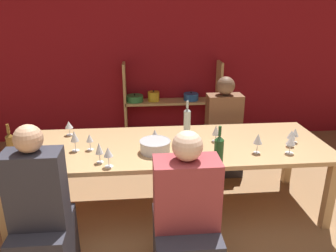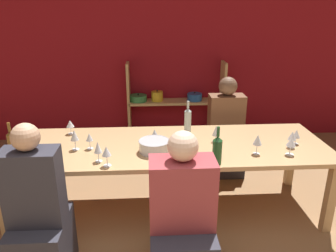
# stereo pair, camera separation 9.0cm
# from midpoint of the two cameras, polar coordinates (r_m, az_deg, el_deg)

# --- Properties ---
(wall_back_red) EXTENTS (8.80, 0.06, 2.70)m
(wall_back_red) POSITION_cam_midpoint_polar(r_m,az_deg,el_deg) (4.94, -3.57, 12.96)
(wall_back_red) COLOR maroon
(wall_back_red) RESTS_ON ground_plane
(shelf_unit) EXTENTS (1.43, 0.30, 1.21)m
(shelf_unit) POSITION_cam_midpoint_polar(r_m,az_deg,el_deg) (4.97, -0.16, 1.78)
(shelf_unit) COLOR tan
(shelf_unit) RESTS_ON ground_plane
(dining_table) EXTENTS (3.01, 1.01, 0.72)m
(dining_table) POSITION_cam_midpoint_polar(r_m,az_deg,el_deg) (3.15, -0.65, -4.30)
(dining_table) COLOR tan
(dining_table) RESTS_ON ground_plane
(mixing_bowl) EXTENTS (0.28, 0.28, 0.11)m
(mixing_bowl) POSITION_cam_midpoint_polar(r_m,az_deg,el_deg) (2.95, -3.14, -3.45)
(mixing_bowl) COLOR #B7BABC
(mixing_bowl) RESTS_ON dining_table
(wine_bottle_green) EXTENTS (0.07, 0.07, 0.30)m
(wine_bottle_green) POSITION_cam_midpoint_polar(r_m,az_deg,el_deg) (3.16, -26.46, -2.86)
(wine_bottle_green) COLOR brown
(wine_bottle_green) RESTS_ON dining_table
(wine_bottle_dark) EXTENTS (0.08, 0.08, 0.33)m
(wine_bottle_dark) POSITION_cam_midpoint_polar(r_m,az_deg,el_deg) (2.74, 7.92, -3.99)
(wine_bottle_dark) COLOR #1E4C23
(wine_bottle_dark) RESTS_ON dining_table
(wine_bottle_amber) EXTENTS (0.07, 0.07, 0.34)m
(wine_bottle_amber) POSITION_cam_midpoint_polar(r_m,az_deg,el_deg) (3.37, 2.58, 1.05)
(wine_bottle_amber) COLOR #B2C6C1
(wine_bottle_amber) RESTS_ON dining_table
(wine_glass_white_a) EXTENTS (0.07, 0.07, 0.14)m
(wine_glass_white_a) POSITION_cam_midpoint_polar(r_m,az_deg,el_deg) (3.35, 20.55, -1.12)
(wine_glass_white_a) COLOR white
(wine_glass_white_a) RESTS_ON dining_table
(wine_glass_white_b) EXTENTS (0.08, 0.08, 0.17)m
(wine_glass_white_b) POSITION_cam_midpoint_polar(r_m,az_deg,el_deg) (3.08, 19.85, -2.45)
(wine_glass_white_b) COLOR white
(wine_glass_white_b) RESTS_ON dining_table
(wine_glass_white_c) EXTENTS (0.07, 0.07, 0.19)m
(wine_glass_white_c) POSITION_cam_midpoint_polar(r_m,az_deg,el_deg) (3.07, -16.80, -1.82)
(wine_glass_white_c) COLOR white
(wine_glass_white_c) RESTS_ON dining_table
(wine_glass_white_d) EXTENTS (0.07, 0.07, 0.15)m
(wine_glass_white_d) POSITION_cam_midpoint_polar(r_m,az_deg,el_deg) (3.06, -14.32, -2.13)
(wine_glass_white_d) COLOR white
(wine_glass_white_d) RESTS_ON dining_table
(wine_glass_red_a) EXTENTS (0.07, 0.07, 0.14)m
(wine_glass_red_a) POSITION_cam_midpoint_polar(r_m,az_deg,el_deg) (3.12, -3.13, -1.36)
(wine_glass_red_a) COLOR white
(wine_glass_red_a) RESTS_ON dining_table
(wine_glass_red_b) EXTENTS (0.07, 0.07, 0.18)m
(wine_glass_red_b) POSITION_cam_midpoint_polar(r_m,az_deg,el_deg) (2.79, -12.81, -3.91)
(wine_glass_red_b) COLOR white
(wine_glass_red_b) RESTS_ON dining_table
(wine_glass_red_c) EXTENTS (0.08, 0.08, 0.15)m
(wine_glass_red_c) POSITION_cam_midpoint_polar(r_m,az_deg,el_deg) (3.48, -17.59, 0.14)
(wine_glass_red_c) COLOR white
(wine_glass_red_c) RESTS_ON dining_table
(wine_glass_empty_a) EXTENTS (0.08, 0.08, 0.16)m
(wine_glass_empty_a) POSITION_cam_midpoint_polar(r_m,az_deg,el_deg) (3.25, 19.97, -1.43)
(wine_glass_empty_a) COLOR white
(wine_glass_empty_a) RESTS_ON dining_table
(wine_glass_red_d) EXTENTS (0.08, 0.08, 0.17)m
(wine_glass_red_d) POSITION_cam_midpoint_polar(r_m,az_deg,el_deg) (2.70, -11.32, -4.58)
(wine_glass_red_d) COLOR white
(wine_glass_red_d) RESTS_ON dining_table
(wine_glass_red_e) EXTENTS (0.08, 0.08, 0.18)m
(wine_glass_red_e) POSITION_cam_midpoint_polar(r_m,az_deg,el_deg) (3.00, 14.57, -2.24)
(wine_glass_red_e) COLOR white
(wine_glass_red_e) RESTS_ON dining_table
(wine_glass_red_f) EXTENTS (0.07, 0.07, 0.17)m
(wine_glass_red_f) POSITION_cam_midpoint_polar(r_m,az_deg,el_deg) (3.19, 7.55, -0.82)
(wine_glass_red_f) COLOR white
(wine_glass_red_f) RESTS_ON dining_table
(cell_phone) EXTENTS (0.16, 0.14, 0.01)m
(cell_phone) POSITION_cam_midpoint_polar(r_m,az_deg,el_deg) (2.90, -20.24, -6.36)
(cell_phone) COLOR silver
(cell_phone) RESTS_ON dining_table
(person_near_a) EXTENTS (0.46, 0.57, 1.20)m
(person_near_a) POSITION_cam_midpoint_polar(r_m,az_deg,el_deg) (2.50, 2.01, -17.52)
(person_near_a) COLOR #2D2D38
(person_near_a) RESTS_ON ground_plane
(person_far_a) EXTENTS (0.42, 0.52, 1.19)m
(person_far_a) POSITION_cam_midpoint_polar(r_m,az_deg,el_deg) (4.10, 8.85, -1.94)
(person_far_a) COLOR #2D2D38
(person_far_a) RESTS_ON ground_plane
(person_near_b) EXTENTS (0.39, 0.49, 1.24)m
(person_near_b) POSITION_cam_midpoint_polar(r_m,az_deg,el_deg) (2.65, -22.01, -16.07)
(person_near_b) COLOR #2D2D38
(person_near_b) RESTS_ON ground_plane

